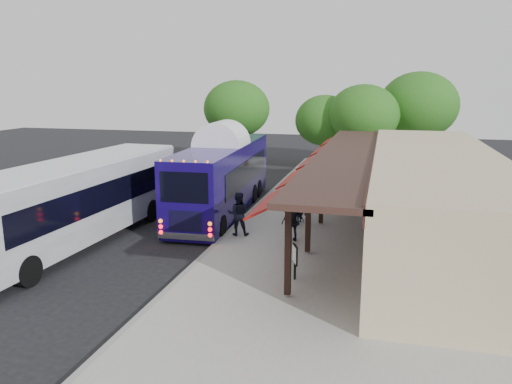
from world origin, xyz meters
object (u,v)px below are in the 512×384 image
Objects in this scene: ped_b at (238,214)px; city_bus at (76,199)px; coach_bus at (222,174)px; ped_c at (293,222)px; ped_a at (304,205)px; ped_d at (296,206)px; sign_board at (295,256)px.

city_bus is at bearing 9.83° from ped_b.
coach_bus reaches higher than ped_c.
ped_c is at bearing -47.94° from coach_bus.
city_bus is at bearing -14.82° from ped_c.
coach_bus is at bearing 59.26° from city_bus.
ped_a is 0.58m from ped_d.
ped_a is 1.38× the size of sign_board.
ped_b is at bearing -34.46° from ped_c.
city_bus is 8.80m from ped_c.
ped_a reaches higher than sign_board.
ped_d is (2.08, 2.19, -0.07)m from ped_b.
ped_d reaches higher than ped_a.
ped_b is at bearing 21.86° from city_bus.
city_bus reaches higher than sign_board.
city_bus is 9.59m from sign_board.
sign_board is (0.78, -3.93, -0.01)m from ped_c.
coach_bus reaches higher than ped_a.
ped_d is at bearing 76.00° from sign_board.
ped_b is (-2.36, -2.70, 0.11)m from ped_a.
city_bus reaches higher than ped_b.
ped_c is 0.95× the size of ped_d.
sign_board is (1.07, -6.41, -0.05)m from ped_d.
ped_d is at bearing -136.13° from ped_a.
ped_c is at bearing 90.31° from ped_d.
ped_a is 3.00m from ped_c.
ped_a is at bearing -20.92° from coach_bus.
ped_a is 0.96× the size of ped_d.
ped_b is at bearing -149.10° from ped_a.
ped_b is at bearing 39.93° from ped_d.
ped_b is 5.28m from sign_board.
ped_b is (2.05, -4.13, -0.89)m from coach_bus.
city_bus reaches higher than ped_c.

